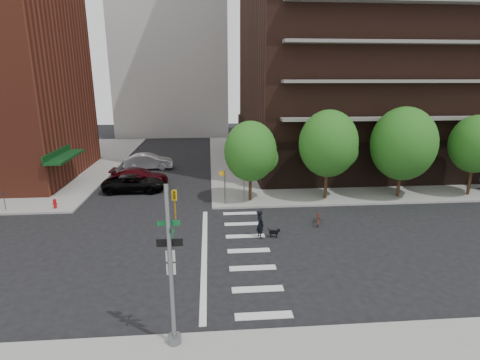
{
  "coord_description": "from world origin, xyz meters",
  "views": [
    {
      "loc": [
        0.93,
        -19.2,
        9.49
      ],
      "look_at": [
        3.0,
        6.0,
        2.5
      ],
      "focal_mm": 28.0,
      "sensor_mm": 36.0,
      "label": 1
    }
  ],
  "objects_px": {
    "traffic_signal": "(172,280)",
    "parked_car_black": "(134,183)",
    "parked_car_maroon": "(140,176)",
    "scooter": "(319,218)",
    "parked_car_silver": "(148,161)",
    "fire_hydrant": "(55,203)",
    "dog_walker": "(260,224)"
  },
  "relations": [
    {
      "from": "parked_car_black",
      "to": "traffic_signal",
      "type": "bearing_deg",
      "value": -165.28
    },
    {
      "from": "parked_car_black",
      "to": "scooter",
      "type": "relative_size",
      "value": 3.18
    },
    {
      "from": "traffic_signal",
      "to": "parked_car_black",
      "type": "relative_size",
      "value": 1.16
    },
    {
      "from": "parked_car_black",
      "to": "parked_car_maroon",
      "type": "height_order",
      "value": "parked_car_maroon"
    },
    {
      "from": "dog_walker",
      "to": "fire_hydrant",
      "type": "bearing_deg",
      "value": 45.99
    },
    {
      "from": "scooter",
      "to": "dog_walker",
      "type": "xyz_separation_m",
      "value": [
        -4.18,
        -1.84,
        0.45
      ]
    },
    {
      "from": "fire_hydrant",
      "to": "scooter",
      "type": "bearing_deg",
      "value": -12.7
    },
    {
      "from": "parked_car_silver",
      "to": "fire_hydrant",
      "type": "bearing_deg",
      "value": 155.24
    },
    {
      "from": "traffic_signal",
      "to": "parked_car_black",
      "type": "xyz_separation_m",
      "value": [
        -5.09,
        19.56,
        -1.98
      ]
    },
    {
      "from": "traffic_signal",
      "to": "dog_walker",
      "type": "relative_size",
      "value": 3.43
    },
    {
      "from": "parked_car_black",
      "to": "dog_walker",
      "type": "distance_m",
      "value": 13.96
    },
    {
      "from": "traffic_signal",
      "to": "parked_car_maroon",
      "type": "height_order",
      "value": "traffic_signal"
    },
    {
      "from": "parked_car_maroon",
      "to": "parked_car_silver",
      "type": "relative_size",
      "value": 1.0
    },
    {
      "from": "parked_car_black",
      "to": "dog_walker",
      "type": "height_order",
      "value": "dog_walker"
    },
    {
      "from": "traffic_signal",
      "to": "parked_car_black",
      "type": "distance_m",
      "value": 20.31
    },
    {
      "from": "traffic_signal",
      "to": "scooter",
      "type": "distance_m",
      "value": 14.19
    },
    {
      "from": "traffic_signal",
      "to": "parked_car_black",
      "type": "height_order",
      "value": "traffic_signal"
    },
    {
      "from": "scooter",
      "to": "dog_walker",
      "type": "bearing_deg",
      "value": -138.81
    },
    {
      "from": "parked_car_silver",
      "to": "dog_walker",
      "type": "bearing_deg",
      "value": -155.93
    },
    {
      "from": "parked_car_black",
      "to": "parked_car_maroon",
      "type": "bearing_deg",
      "value": -1.25
    },
    {
      "from": "traffic_signal",
      "to": "scooter",
      "type": "bearing_deg",
      "value": 52.48
    },
    {
      "from": "parked_car_maroon",
      "to": "scooter",
      "type": "bearing_deg",
      "value": -126.92
    },
    {
      "from": "traffic_signal",
      "to": "scooter",
      "type": "relative_size",
      "value": 3.68
    },
    {
      "from": "traffic_signal",
      "to": "scooter",
      "type": "xyz_separation_m",
      "value": [
        8.53,
        11.11,
        -2.27
      ]
    },
    {
      "from": "parked_car_maroon",
      "to": "scooter",
      "type": "distance_m",
      "value": 17.35
    },
    {
      "from": "scooter",
      "to": "dog_walker",
      "type": "height_order",
      "value": "dog_walker"
    },
    {
      "from": "traffic_signal",
      "to": "parked_car_black",
      "type": "bearing_deg",
      "value": 104.58
    },
    {
      "from": "parked_car_silver",
      "to": "scooter",
      "type": "bearing_deg",
      "value": -143.67
    },
    {
      "from": "scooter",
      "to": "parked_car_maroon",
      "type": "bearing_deg",
      "value": 158.92
    },
    {
      "from": "fire_hydrant",
      "to": "parked_car_black",
      "type": "relative_size",
      "value": 0.14
    },
    {
      "from": "fire_hydrant",
      "to": "parked_car_black",
      "type": "xyz_separation_m",
      "value": [
        4.94,
        4.26,
        0.17
      ]
    },
    {
      "from": "parked_car_black",
      "to": "scooter",
      "type": "xyz_separation_m",
      "value": [
        13.62,
        -8.45,
        -0.29
      ]
    }
  ]
}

